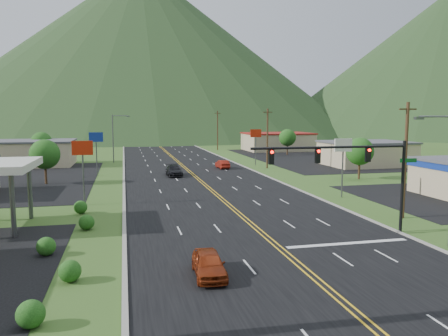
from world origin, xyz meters
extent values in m
cylinder|color=black|center=(10.50, 14.00, 3.50)|extent=(0.24, 0.24, 7.00)
cylinder|color=black|center=(4.50, 14.00, 6.60)|extent=(12.00, 0.18, 0.18)
cube|color=#0C591E|center=(10.90, 14.00, 5.50)|extent=(1.40, 0.06, 0.30)
cube|color=black|center=(7.50, 14.00, 6.00)|extent=(0.35, 0.28, 1.05)
sphere|color=#FF0C05|center=(7.50, 13.82, 6.35)|extent=(0.22, 0.22, 0.22)
cube|color=black|center=(3.50, 14.00, 6.00)|extent=(0.35, 0.28, 1.05)
sphere|color=#FF0C05|center=(3.50, 13.82, 6.35)|extent=(0.22, 0.22, 0.22)
cube|color=black|center=(0.00, 14.00, 6.00)|extent=(0.35, 0.28, 1.05)
sphere|color=#FF0C05|center=(0.00, 13.82, 6.35)|extent=(0.22, 0.22, 0.22)
cylinder|color=#59595E|center=(10.06, 10.00, 8.80)|extent=(2.88, 0.12, 0.12)
cube|color=#59595E|center=(8.62, 10.00, 8.70)|extent=(0.60, 0.25, 0.18)
cylinder|color=#59595E|center=(-12.00, 70.00, 4.50)|extent=(0.20, 0.20, 9.00)
cylinder|color=#59595E|center=(-10.56, 70.00, 8.80)|extent=(2.88, 0.12, 0.12)
cube|color=#59595E|center=(-9.12, 70.00, 8.70)|extent=(0.60, 0.25, 0.18)
cylinder|color=#59595E|center=(-18.00, 19.00, 2.50)|extent=(0.36, 0.36, 5.00)
cylinder|color=#59595E|center=(-18.00, 25.00, 2.50)|extent=(0.36, 0.36, 5.00)
cube|color=tan|center=(-28.00, 68.00, 2.10)|extent=(18.00, 11.00, 4.20)
cube|color=#4C4C51|center=(-28.00, 68.00, 4.35)|extent=(18.40, 11.40, 0.30)
cube|color=tan|center=(32.00, 55.00, 2.00)|extent=(14.00, 11.00, 4.00)
cube|color=#4C4C51|center=(32.00, 55.00, 4.15)|extent=(14.40, 11.40, 0.30)
cube|color=tan|center=(28.00, 90.00, 2.10)|extent=(16.00, 12.00, 4.20)
cube|color=maroon|center=(28.00, 90.00, 4.35)|extent=(16.40, 12.40, 0.30)
cylinder|color=#59595E|center=(-14.00, 30.00, 2.50)|extent=(0.16, 0.16, 5.00)
cube|color=red|center=(-14.00, 30.00, 5.70)|extent=(2.00, 0.18, 1.40)
cylinder|color=#59595E|center=(-14.00, 52.00, 2.50)|extent=(0.16, 0.16, 5.00)
cube|color=navy|center=(-14.00, 52.00, 5.70)|extent=(2.00, 0.18, 1.40)
cylinder|color=#59595E|center=(13.00, 28.00, 2.50)|extent=(0.16, 0.16, 5.00)
cube|color=white|center=(13.00, 28.00, 5.70)|extent=(2.00, 0.18, 1.40)
cylinder|color=#59595E|center=(13.00, 60.00, 2.50)|extent=(0.16, 0.16, 5.00)
cube|color=red|center=(13.00, 60.00, 5.70)|extent=(2.00, 0.18, 1.40)
cylinder|color=#382314|center=(-20.00, 45.00, 1.50)|extent=(0.30, 0.30, 3.00)
sphere|color=#194012|center=(-20.00, 45.00, 3.90)|extent=(3.84, 3.84, 3.84)
cylinder|color=#382314|center=(-25.00, 72.00, 1.50)|extent=(0.30, 0.30, 3.00)
sphere|color=#194012|center=(-25.00, 72.00, 3.90)|extent=(3.84, 3.84, 3.84)
cylinder|color=#382314|center=(22.00, 40.00, 1.50)|extent=(0.30, 0.30, 3.00)
sphere|color=#194012|center=(22.00, 40.00, 3.90)|extent=(3.84, 3.84, 3.84)
cylinder|color=#382314|center=(26.00, 78.00, 1.50)|extent=(0.30, 0.30, 3.00)
sphere|color=#194012|center=(26.00, 78.00, 3.90)|extent=(3.84, 3.84, 3.84)
cylinder|color=#382314|center=(13.50, 18.00, 5.00)|extent=(0.28, 0.28, 10.00)
cube|color=#382314|center=(13.50, 18.00, 9.40)|extent=(1.60, 0.12, 0.12)
cylinder|color=#382314|center=(13.50, 55.00, 5.00)|extent=(0.28, 0.28, 10.00)
cube|color=#382314|center=(13.50, 55.00, 9.40)|extent=(1.60, 0.12, 0.12)
cylinder|color=#382314|center=(13.50, 95.00, 5.00)|extent=(0.28, 0.28, 10.00)
cube|color=#382314|center=(13.50, 95.00, 9.40)|extent=(1.60, 0.12, 0.12)
cylinder|color=#382314|center=(13.50, 135.00, 5.00)|extent=(0.28, 0.28, 10.00)
cube|color=#382314|center=(13.50, 135.00, 9.40)|extent=(1.60, 0.12, 0.12)
cone|color=#1A3116|center=(0.00, 220.00, 42.50)|extent=(220.00, 220.00, 85.00)
cone|color=#1A3116|center=(147.84, 176.19, 35.00)|extent=(180.00, 180.00, 70.00)
imported|color=maroon|center=(-5.60, 8.08, 0.70)|extent=(1.85, 4.18, 1.40)
imported|color=black|center=(-2.94, 48.85, 0.77)|extent=(2.16, 5.30, 1.54)
imported|color=maroon|center=(6.02, 56.10, 0.70)|extent=(1.73, 4.32, 1.40)
camera|label=1|loc=(-9.98, -14.78, 8.88)|focal=35.00mm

